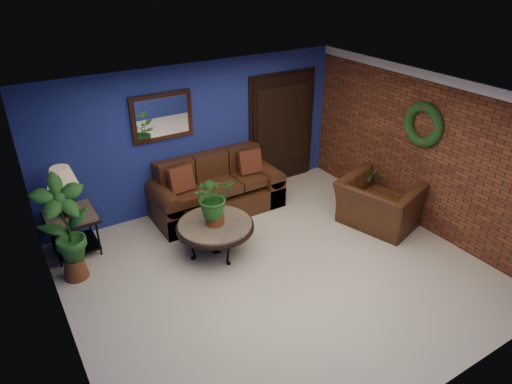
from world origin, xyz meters
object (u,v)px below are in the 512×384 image
sofa (215,192)px  side_chair (241,177)px  end_table (71,223)px  armchair (379,203)px  table_lamp (63,186)px  coffee_table (215,227)px

sofa → side_chair: bearing=3.0°
end_table → armchair: (4.45, -1.84, -0.11)m
sofa → table_lamp: table_lamp is taller
coffee_table → armchair: (2.65, -0.72, -0.05)m
coffee_table → side_chair: side_chair is taller
coffee_table → side_chair: bearing=46.6°
coffee_table → table_lamp: table_lamp is taller
sofa → end_table: 2.40m
side_chair → armchair: bearing=-55.3°
sofa → table_lamp: 2.52m
end_table → armchair: armchair is taller
sofa → side_chair: 0.55m
sofa → end_table: bearing=-179.2°
sofa → coffee_table: bearing=-117.0°
end_table → side_chair: bearing=1.2°
coffee_table → armchair: bearing=-15.2°
coffee_table → end_table: (-1.80, 1.12, 0.07)m
end_table → armchair: bearing=-22.4°
end_table → table_lamp: size_ratio=1.00×
table_lamp → armchair: table_lamp is taller
sofa → armchair: sofa is taller
side_chair → sofa: bearing=178.9°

